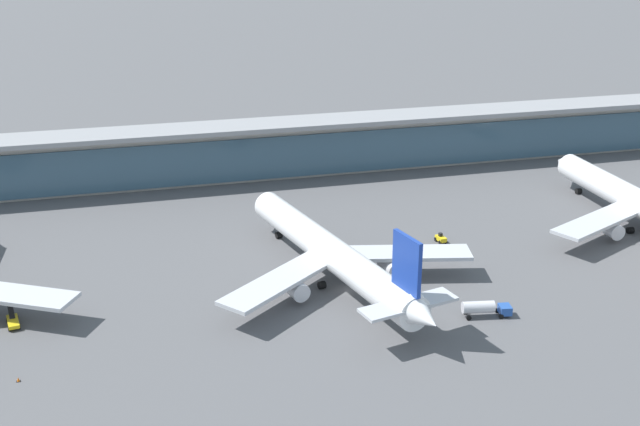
# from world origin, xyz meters

# --- Properties ---
(ground_plane) EXTENTS (1200.00, 1200.00, 0.00)m
(ground_plane) POSITION_xyz_m (0.00, 0.00, 0.00)
(ground_plane) COLOR #515154
(airliner_centre_stand) EXTENTS (51.27, 67.72, 18.21)m
(airliner_centre_stand) POSITION_xyz_m (-1.38, 4.41, 5.74)
(airliner_centre_stand) COLOR white
(airliner_centre_stand) RESTS_ON ground
(service_truck_near_nose_olive) EXTENTS (4.96, 6.37, 2.70)m
(service_truck_near_nose_olive) POSITION_xyz_m (7.42, 14.88, 0.81)
(service_truck_near_nose_olive) COLOR olive
(service_truck_near_nose_olive) RESTS_ON ground
(service_truck_under_wing_blue) EXTENTS (8.85, 3.75, 2.95)m
(service_truck_under_wing_blue) POSITION_xyz_m (20.20, -15.85, 1.71)
(service_truck_under_wing_blue) COLOR #234C9E
(service_truck_under_wing_blue) RESTS_ON ground
(service_truck_mid_apron_yellow) EXTENTS (2.67, 6.94, 2.70)m
(service_truck_mid_apron_yellow) POSITION_xyz_m (-58.84, 1.99, 0.81)
(service_truck_mid_apron_yellow) COLOR yellow
(service_truck_mid_apron_yellow) RESTS_ON ground
(service_truck_by_tail_yellow) EXTENTS (1.94, 2.99, 2.05)m
(service_truck_by_tail_yellow) POSITION_xyz_m (26.11, 16.94, 0.87)
(service_truck_by_tail_yellow) COLOR yellow
(service_truck_by_tail_yellow) RESTS_ON ground
(terminal_building) EXTENTS (267.78, 12.80, 15.20)m
(terminal_building) POSITION_xyz_m (0.00, 71.08, 7.87)
(terminal_building) COLOR #B2ADA3
(terminal_building) RESTS_ON ground
(safety_cone_bravo) EXTENTS (0.62, 0.62, 0.70)m
(safety_cone_bravo) POSITION_xyz_m (-56.38, -16.61, 0.32)
(safety_cone_bravo) COLOR orange
(safety_cone_bravo) RESTS_ON ground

